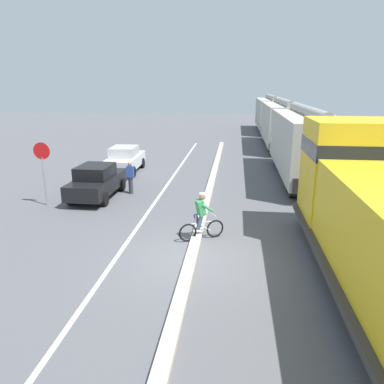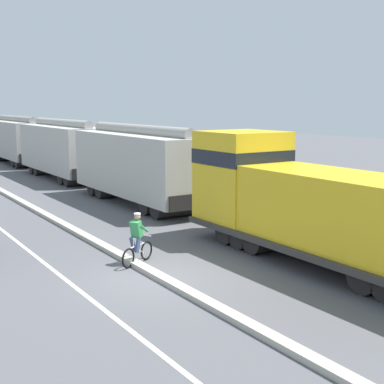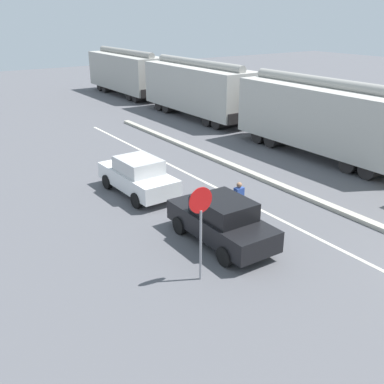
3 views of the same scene
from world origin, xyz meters
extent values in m
plane|color=#56565B|center=(0.00, 0.00, 0.00)|extent=(120.00, 120.00, 0.00)
cube|color=#B2AD9E|center=(0.00, 6.00, 0.08)|extent=(0.36, 36.00, 0.16)
cube|color=silver|center=(-2.40, 6.00, 0.00)|extent=(0.14, 36.00, 0.01)
cube|color=gold|center=(5.17, 2.36, 2.45)|extent=(2.80, 2.80, 3.50)
cube|color=black|center=(5.17, 2.36, 3.24)|extent=(2.83, 2.83, 0.56)
cylinder|color=black|center=(5.17, 1.95, 0.50)|extent=(2.40, 1.00, 1.00)
cylinder|color=black|center=(5.17, 1.15, 0.50)|extent=(2.40, 1.00, 1.00)
cylinder|color=black|center=(5.17, 0.35, 0.50)|extent=(2.40, 1.00, 1.00)
cube|color=#B1AEA7|center=(5.17, 10.96, 2.15)|extent=(2.90, 10.40, 3.10)
cylinder|color=gray|center=(5.17, 10.96, 3.88)|extent=(0.60, 9.88, 0.60)
cube|color=black|center=(5.17, 16.21, 0.95)|extent=(2.61, 0.10, 0.70)
cube|color=black|center=(5.17, 5.71, 0.95)|extent=(2.61, 0.10, 0.70)
cylinder|color=black|center=(5.17, 14.73, 0.45)|extent=(2.46, 0.90, 0.90)
cylinder|color=black|center=(5.17, 13.63, 0.45)|extent=(2.46, 0.90, 0.90)
cylinder|color=black|center=(5.17, 8.28, 0.45)|extent=(2.46, 0.90, 0.90)
cylinder|color=black|center=(5.17, 7.18, 0.45)|extent=(2.46, 0.90, 0.90)
cube|color=#B0ADA6|center=(5.17, 22.56, 2.15)|extent=(2.90, 10.40, 3.10)
cylinder|color=gray|center=(5.17, 22.56, 3.88)|extent=(0.60, 9.88, 0.60)
cube|color=black|center=(5.17, 27.81, 0.95)|extent=(2.61, 0.10, 0.70)
cube|color=black|center=(5.17, 17.31, 0.95)|extent=(2.61, 0.10, 0.70)
cylinder|color=black|center=(5.17, 26.33, 0.45)|extent=(2.46, 0.90, 0.90)
cylinder|color=black|center=(5.17, 25.23, 0.45)|extent=(2.46, 0.90, 0.90)
cylinder|color=black|center=(5.17, 19.88, 0.45)|extent=(2.46, 0.90, 0.90)
cylinder|color=black|center=(5.17, 18.78, 0.45)|extent=(2.46, 0.90, 0.90)
cube|color=#A7A49C|center=(5.17, 34.16, 2.15)|extent=(2.90, 10.40, 3.10)
cylinder|color=gray|center=(5.17, 34.16, 3.88)|extent=(0.60, 9.88, 0.60)
cube|color=black|center=(5.17, 39.41, 0.95)|extent=(2.61, 0.10, 0.70)
cube|color=black|center=(5.17, 28.91, 0.95)|extent=(2.61, 0.10, 0.70)
cylinder|color=black|center=(5.17, 37.93, 0.45)|extent=(2.46, 0.90, 0.90)
cylinder|color=black|center=(5.17, 36.83, 0.45)|extent=(2.46, 0.90, 0.90)
cylinder|color=black|center=(5.17, 31.48, 0.45)|extent=(2.46, 0.90, 0.90)
cylinder|color=black|center=(5.17, 30.38, 0.45)|extent=(2.46, 0.90, 0.90)
cube|color=black|center=(-5.35, 6.12, 0.67)|extent=(1.74, 4.22, 0.70)
cube|color=black|center=(-5.35, 5.97, 1.32)|extent=(1.52, 1.91, 0.60)
cube|color=#1E232D|center=(-5.34, 6.97, 1.27)|extent=(1.43, 0.13, 0.51)
cylinder|color=black|center=(-6.15, 7.43, 0.32)|extent=(0.23, 0.64, 0.64)
cylinder|color=black|center=(-4.53, 7.41, 0.32)|extent=(0.23, 0.64, 0.64)
cylinder|color=black|center=(-6.17, 4.82, 0.32)|extent=(0.23, 0.64, 0.64)
cylinder|color=black|center=(-4.55, 4.81, 0.32)|extent=(0.23, 0.64, 0.64)
cube|color=silver|center=(-5.59, 11.61, 0.67)|extent=(1.83, 4.25, 0.70)
cube|color=beige|center=(-5.58, 11.46, 1.32)|extent=(1.56, 1.95, 0.60)
cube|color=#1E232D|center=(-5.61, 12.46, 1.27)|extent=(1.43, 0.16, 0.51)
cylinder|color=black|center=(-6.43, 12.88, 0.32)|extent=(0.24, 0.65, 0.64)
cylinder|color=black|center=(-4.82, 12.94, 0.32)|extent=(0.24, 0.65, 0.64)
cylinder|color=black|center=(-6.35, 10.28, 0.32)|extent=(0.24, 0.65, 0.64)
cylinder|color=black|center=(-4.74, 10.33, 0.32)|extent=(0.24, 0.65, 0.64)
torus|color=black|center=(0.63, 1.77, 0.33)|extent=(0.61, 0.36, 0.66)
torus|color=black|center=(-0.30, 1.27, 0.33)|extent=(0.61, 0.36, 0.66)
cylinder|color=silver|center=(0.17, 1.52, 0.63)|extent=(0.72, 0.41, 0.05)
cylinder|color=silver|center=(0.26, 1.57, 0.45)|extent=(0.45, 0.27, 0.36)
cylinder|color=silver|center=(-0.03, 1.42, 0.78)|extent=(0.04, 0.04, 0.30)
cylinder|color=silver|center=(0.56, 1.73, 0.88)|extent=(0.26, 0.44, 0.04)
cylinder|color=#38476B|center=(0.02, 1.55, 0.68)|extent=(0.33, 0.27, 0.52)
cylinder|color=#38476B|center=(0.11, 1.38, 0.68)|extent=(0.30, 0.25, 0.52)
cube|color=#338C4C|center=(0.12, 1.50, 1.20)|extent=(0.45, 0.45, 0.57)
sphere|color=#9E7051|center=(0.19, 1.53, 1.59)|extent=(0.22, 0.22, 0.22)
cylinder|color=white|center=(0.19, 1.53, 1.69)|extent=(0.22, 0.22, 0.05)
cylinder|color=#338C4C|center=(0.23, 1.73, 1.20)|extent=(0.45, 0.30, 0.36)
cylinder|color=#338C4C|center=(0.38, 1.45, 1.20)|extent=(0.45, 0.30, 0.36)
cylinder|color=gray|center=(-7.23, 4.63, 1.10)|extent=(0.07, 0.07, 2.20)
cylinder|color=red|center=(-7.23, 4.65, 2.50)|extent=(0.76, 0.03, 0.76)
cylinder|color=white|center=(-7.23, 4.67, 2.50)|extent=(0.48, 0.02, 0.48)
cylinder|color=#33333D|center=(-3.92, 6.92, 0.42)|extent=(0.22, 0.22, 0.85)
cube|color=#2D4CA5|center=(-3.92, 6.92, 1.13)|extent=(0.34, 0.22, 0.56)
sphere|color=#9E7051|center=(-3.92, 6.92, 1.52)|extent=(0.20, 0.20, 0.20)
camera|label=1|loc=(1.26, -10.81, 5.32)|focal=35.00mm
camera|label=2|loc=(-7.63, -13.75, 5.25)|focal=50.00mm
camera|label=3|loc=(-13.77, -4.55, 7.28)|focal=42.00mm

